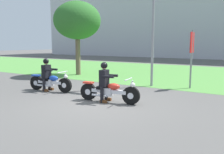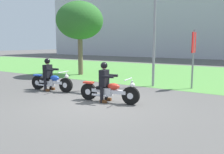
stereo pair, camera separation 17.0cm
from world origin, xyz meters
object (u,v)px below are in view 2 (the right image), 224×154
object	(u,v)px
tree_roadside	(80,21)
sign_banner	(193,50)
rider_lead	(105,79)
motorcycle_lead	(109,91)
motorcycle_follow	(51,82)
rider_follow	(48,72)
streetlight_pole	(157,6)

from	to	relation	value
tree_roadside	sign_banner	world-z (taller)	tree_roadside
rider_lead	sign_banner	world-z (taller)	sign_banner
motorcycle_lead	rider_lead	distance (m)	0.46
rider_lead	motorcycle_follow	xyz separation A→B (m)	(-2.97, 0.31, -0.42)
rider_follow	sign_banner	distance (m)	6.40
motorcycle_lead	tree_roadside	distance (m)	8.11
motorcycle_follow	rider_follow	size ratio (longest dim) A/B	1.51
rider_lead	rider_follow	distance (m)	3.15
motorcycle_lead	sign_banner	xyz separation A→B (m)	(1.75, 4.08, 1.35)
motorcycle_lead	streetlight_pole	world-z (taller)	streetlight_pole
motorcycle_follow	streetlight_pole	bearing A→B (deg)	37.81
tree_roadside	motorcycle_follow	bearing A→B (deg)	-62.75
rider_follow	tree_roadside	world-z (taller)	tree_roadside
motorcycle_lead	tree_roadside	bearing A→B (deg)	129.95
tree_roadside	streetlight_pole	size ratio (longest dim) A/B	0.78
rider_lead	rider_follow	size ratio (longest dim) A/B	1.00
motorcycle_lead	rider_follow	distance (m)	3.35
motorcycle_follow	streetlight_pole	xyz separation A→B (m)	(3.30, 3.40, 3.32)
rider_follow	streetlight_pole	size ratio (longest dim) A/B	0.23
streetlight_pole	sign_banner	distance (m)	2.56
sign_banner	tree_roadside	bearing A→B (deg)	172.64
rider_follow	tree_roadside	size ratio (longest dim) A/B	0.30
rider_lead	sign_banner	size ratio (longest dim) A/B	0.53
motorcycle_follow	tree_roadside	xyz separation A→B (m)	(-2.44, 4.74, 3.06)
rider_lead	sign_banner	bearing A→B (deg)	56.90
motorcycle_lead	rider_lead	xyz separation A→B (m)	(-0.17, -0.02, 0.43)
motorcycle_lead	motorcycle_follow	world-z (taller)	motorcycle_follow
tree_roadside	rider_lead	bearing A→B (deg)	-42.99
rider_lead	streetlight_pole	bearing A→B (deg)	76.85
streetlight_pole	rider_follow	bearing A→B (deg)	-135.39
rider_lead	tree_roadside	distance (m)	7.85
rider_lead	sign_banner	xyz separation A→B (m)	(1.92, 4.10, 0.92)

